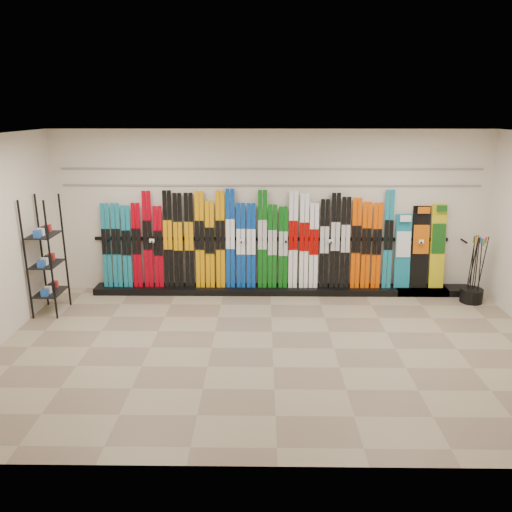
{
  "coord_description": "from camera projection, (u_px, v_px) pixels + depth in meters",
  "views": [
    {
      "loc": [
        -0.16,
        -6.56,
        3.33
      ],
      "look_at": [
        -0.25,
        1.0,
        1.1
      ],
      "focal_mm": 35.0,
      "sensor_mm": 36.0,
      "label": 1
    }
  ],
  "objects": [
    {
      "name": "slatwall_rail_0",
      "position": [
        271.0,
        186.0,
        9.05
      ],
      "size": [
        7.6,
        0.02,
        0.03
      ],
      "primitive_type": "cube",
      "color": "gray",
      "rests_on": "back_wall"
    },
    {
      "name": "pole_bin",
      "position": [
        471.0,
        295.0,
        8.94
      ],
      "size": [
        0.39,
        0.39,
        0.25
      ],
      "primitive_type": "cylinder",
      "color": "black",
      "rests_on": "floor"
    },
    {
      "name": "back_wall",
      "position": [
        271.0,
        212.0,
        9.21
      ],
      "size": [
        8.0,
        0.0,
        8.0
      ],
      "primitive_type": "plane",
      "rotation": [
        1.57,
        0.0,
        0.0
      ],
      "color": "beige",
      "rests_on": "floor"
    },
    {
      "name": "floor",
      "position": [
        273.0,
        348.0,
        7.24
      ],
      "size": [
        8.0,
        8.0,
        0.0
      ],
      "primitive_type": "plane",
      "color": "#86715C",
      "rests_on": "ground"
    },
    {
      "name": "slatwall_rail_1",
      "position": [
        271.0,
        169.0,
        8.96
      ],
      "size": [
        7.6,
        0.02,
        0.03
      ],
      "primitive_type": "cube",
      "color": "gray",
      "rests_on": "back_wall"
    },
    {
      "name": "skis",
      "position": [
        247.0,
        243.0,
        9.19
      ],
      "size": [
        5.37,
        0.2,
        1.83
      ],
      "color": "#167287",
      "rests_on": "ski_rack_base"
    },
    {
      "name": "accessory_rack",
      "position": [
        46.0,
        256.0,
        8.27
      ],
      "size": [
        0.4,
        0.6,
        1.98
      ],
      "primitive_type": "cube",
      "color": "black",
      "rests_on": "floor"
    },
    {
      "name": "ceiling",
      "position": [
        275.0,
        136.0,
        6.39
      ],
      "size": [
        8.0,
        8.0,
        0.0
      ],
      "primitive_type": "plane",
      "rotation": [
        3.14,
        0.0,
        0.0
      ],
      "color": "silver",
      "rests_on": "back_wall"
    },
    {
      "name": "ski_poles",
      "position": [
        475.0,
        269.0,
        8.83
      ],
      "size": [
        0.3,
        0.37,
        1.18
      ],
      "color": "black",
      "rests_on": "pole_bin"
    },
    {
      "name": "ski_rack_base",
      "position": [
        282.0,
        290.0,
        9.4
      ],
      "size": [
        8.0,
        0.4,
        0.12
      ],
      "primitive_type": "cube",
      "color": "black",
      "rests_on": "floor"
    },
    {
      "name": "snowboards",
      "position": [
        421.0,
        248.0,
        9.22
      ],
      "size": [
        0.92,
        0.24,
        1.55
      ],
      "color": "#14728C",
      "rests_on": "ski_rack_base"
    }
  ]
}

